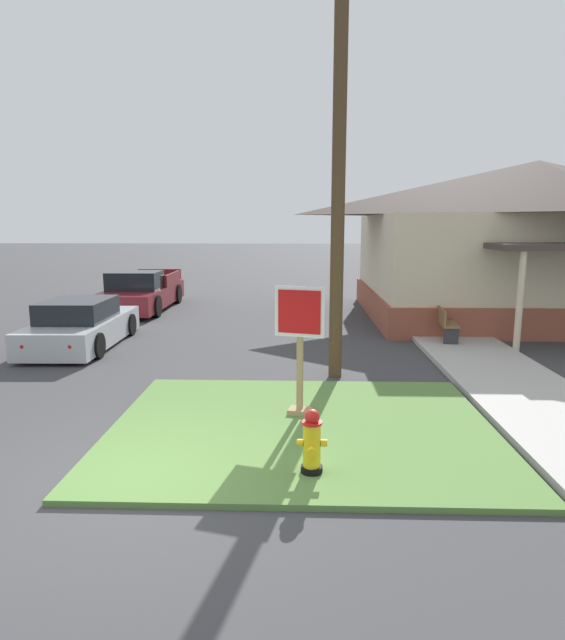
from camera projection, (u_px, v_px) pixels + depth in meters
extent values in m
plane|color=#3D3D3F|center=(134.00, 483.00, 6.48)|extent=(160.00, 160.00, 0.00)
cube|color=#567F3D|center=(302.00, 428.00, 8.12)|extent=(5.85, 4.68, 0.08)
cube|color=#B2AFA8|center=(471.00, 353.00, 12.76)|extent=(2.20, 19.45, 0.12)
cylinder|color=black|center=(312.00, 469.00, 6.59)|extent=(0.28, 0.28, 0.08)
cylinder|color=yellow|center=(312.00, 445.00, 6.53)|extent=(0.22, 0.22, 0.56)
cylinder|color=red|center=(312.00, 423.00, 6.48)|extent=(0.25, 0.25, 0.03)
sphere|color=red|center=(312.00, 417.00, 6.46)|extent=(0.19, 0.19, 0.19)
cube|color=red|center=(312.00, 411.00, 6.45)|extent=(0.04, 0.04, 0.04)
cylinder|color=yellow|center=(300.00, 443.00, 6.53)|extent=(0.08, 0.09, 0.09)
cylinder|color=yellow|center=(324.00, 443.00, 6.52)|extent=(0.08, 0.09, 0.09)
cylinder|color=yellow|center=(312.00, 452.00, 6.38)|extent=(0.12, 0.09, 0.12)
cube|color=#A3845B|center=(300.00, 353.00, 8.44)|extent=(0.11, 0.11, 2.04)
cube|color=#A3845B|center=(300.00, 411.00, 8.62)|extent=(0.42, 0.36, 0.08)
cube|color=white|center=(299.00, 312.00, 8.27)|extent=(0.78, 0.22, 0.81)
cube|color=red|center=(299.00, 312.00, 8.26)|extent=(0.67, 0.19, 0.69)
cylinder|color=black|center=(172.00, 395.00, 9.75)|extent=(0.70, 0.70, 0.02)
cube|color=#ADB2B7|center=(83.00, 330.00, 13.69)|extent=(1.87, 4.28, 0.64)
cube|color=black|center=(78.00, 310.00, 13.38)|extent=(1.57, 1.98, 0.56)
cylinder|color=black|center=(71.00, 325.00, 15.00)|extent=(0.23, 0.63, 0.62)
cylinder|color=black|center=(130.00, 325.00, 14.99)|extent=(0.23, 0.63, 0.62)
cylinder|color=black|center=(26.00, 346.00, 12.42)|extent=(0.23, 0.63, 0.62)
cylinder|color=black|center=(97.00, 346.00, 12.41)|extent=(0.23, 0.63, 0.62)
sphere|color=white|center=(91.00, 315.00, 15.71)|extent=(0.14, 0.14, 0.14)
sphere|color=red|center=(23.00, 346.00, 11.64)|extent=(0.12, 0.12, 0.12)
sphere|color=white|center=(127.00, 315.00, 15.70)|extent=(0.14, 0.14, 0.14)
sphere|color=red|center=(70.00, 346.00, 11.63)|extent=(0.12, 0.12, 0.12)
cube|color=maroon|center=(142.00, 296.00, 19.50)|extent=(2.03, 5.44, 0.68)
cube|color=black|center=(135.00, 281.00, 18.64)|extent=(1.76, 1.43, 0.68)
cube|color=maroon|center=(173.00, 279.00, 20.31)|extent=(0.12, 2.28, 0.44)
cube|color=maroon|center=(124.00, 278.00, 20.36)|extent=(0.12, 2.28, 0.44)
cube|color=maroon|center=(160.00, 274.00, 22.02)|extent=(1.79, 0.11, 0.44)
cylinder|color=black|center=(156.00, 306.00, 17.90)|extent=(0.27, 0.76, 0.76)
cylinder|color=black|center=(101.00, 306.00, 17.95)|extent=(0.27, 0.76, 0.76)
cylinder|color=black|center=(177.00, 294.00, 21.10)|extent=(0.27, 0.76, 0.76)
cylinder|color=black|center=(131.00, 294.00, 21.15)|extent=(0.27, 0.76, 0.76)
cube|color=brown|center=(446.00, 322.00, 14.06)|extent=(0.53, 1.66, 0.06)
cube|color=brown|center=(440.00, 314.00, 14.05)|extent=(0.18, 1.63, 0.38)
cube|color=#2D2D33|center=(451.00, 336.00, 13.39)|extent=(0.36, 0.09, 0.41)
cube|color=#2D2D33|center=(441.00, 325.00, 14.83)|extent=(0.36, 0.09, 0.41)
cylinder|color=#4C3823|center=(340.00, 100.00, 9.99)|extent=(0.27, 0.27, 10.92)
cube|color=brown|center=(527.00, 304.00, 18.01)|extent=(10.82, 7.93, 0.90)
cube|color=beige|center=(532.00, 253.00, 17.70)|extent=(10.60, 7.77, 2.54)
pyramid|color=#423833|center=(537.00, 188.00, 17.31)|extent=(11.36, 8.33, 1.74)
cylinder|color=beige|center=(520.00, 301.00, 12.81)|extent=(0.16, 0.16, 2.58)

